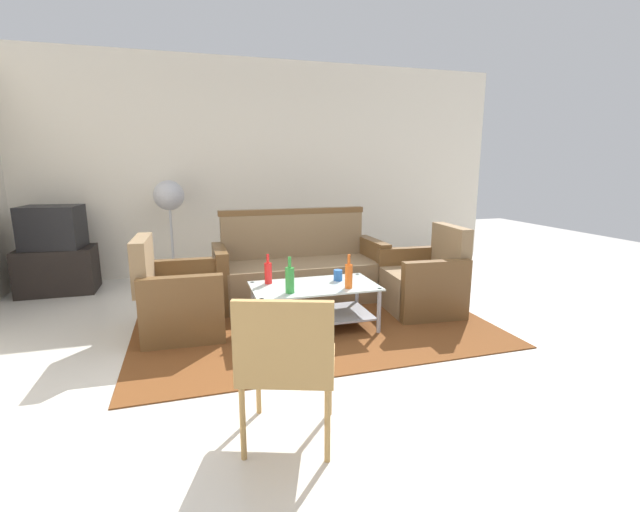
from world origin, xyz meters
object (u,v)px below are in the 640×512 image
Objects in this scene: bottle_red at (268,272)px; television at (52,227)px; tv_stand at (58,270)px; cup at (338,275)px; bottle_orange at (349,275)px; armchair_left at (179,301)px; wicker_chair at (287,358)px; pedestal_fan at (169,202)px; couch at (299,271)px; bottle_green at (290,279)px; coffee_table at (314,300)px; armchair_right at (424,283)px.

television reaches higher than bottle_red.
bottle_red is at bearing -40.15° from tv_stand.
bottle_orange is at bearing -88.88° from cup.
armchair_left reaches higher than wicker_chair.
pedestal_fan is (-0.86, 1.84, 0.50)m from bottle_red.
pedestal_fan is (-1.50, 2.19, 0.49)m from bottle_orange.
television is (-2.59, 1.06, 0.44)m from couch.
couch is at bearing 93.79° from wicker_chair.
bottle_green is 3.11m from tv_stand.
pedestal_fan is (-0.98, 2.18, 0.49)m from bottle_green.
wicker_chair is (1.91, -3.53, -0.27)m from television.
cup is (0.63, -0.08, -0.05)m from bottle_red.
television is (-2.50, 1.97, 0.49)m from coffee_table.
armchair_right is (1.10, -0.73, -0.03)m from couch.
cup is at bearing 99.28° from armchair_right.
armchair_right is at bearing 0.04° from bottle_red.
armchair_right is 1.20m from coffee_table.
wicker_chair is at bearing -79.74° from pedestal_fan.
pedestal_fan is (-1.49, 1.93, 0.55)m from cup.
wicker_chair is at bearing -117.10° from cup.
bottle_orange is (0.52, -0.01, -0.00)m from bottle_green.
couch reaches higher than bottle_red.
cup is 1.85m from wicker_chair.
armchair_left reaches higher than bottle_orange.
television is at bearing 136.42° from bottle_green.
pedestal_fan is at bearing -39.89° from couch.
wicker_chair is (-0.68, -2.47, 0.18)m from couch.
coffee_table is at bearing 88.47° from wicker_chair.
tv_stand is (-3.69, 1.79, -0.03)m from armchair_right.
cup is 3.35m from television.
pedestal_fan reaches higher than coffee_table.
coffee_table is 3.19m from tv_stand.
armchair_right is 4.13m from television.
television is at bearing 142.17° from bottle_orange.
coffee_table is at bearing 32.71° from bottle_green.
bottle_orange is 1.63m from wicker_chair.
bottle_orange is at bearing 149.11° from television.
bottle_orange is 3.50m from tv_stand.
couch is at bearing 101.15° from cup.
armchair_left is 2.18m from tv_stand.
bottle_green is at bearing 107.40° from armchair_right.
couch is 5.90× the size of bottle_green.
pedestal_fan reaches higher than couch.
tv_stand is (-2.76, 2.14, -0.26)m from bottle_orange.
armchair_right is (2.34, -0.09, 0.00)m from armchair_left.
bottle_green reaches higher than bottle_orange.
bottle_orange is (0.17, -1.08, 0.21)m from couch.
armchair_left is at bearing -86.97° from pedestal_fan.
wicker_chair is (-0.84, -1.65, 0.03)m from cup.
bottle_green is at bearing -65.80° from pedestal_fan.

